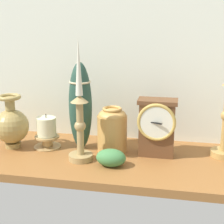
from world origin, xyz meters
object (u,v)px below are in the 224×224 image
brass_vase_bulbous (12,125)px  brass_vase_jar (112,129)px  pillar_candle_front (47,133)px  tall_ceramic_vase (80,106)px  candlestick_tall_center (80,118)px  mantel_clock (157,127)px

brass_vase_bulbous → brass_vase_jar: bearing=5.2°
pillar_candle_front → tall_ceramic_vase: size_ratio=0.40×
pillar_candle_front → tall_ceramic_vase: tall_ceramic_vase is taller
brass_vase_bulbous → brass_vase_jar: brass_vase_bulbous is taller
candlestick_tall_center → brass_vase_bulbous: size_ratio=2.08×
candlestick_tall_center → brass_vase_jar: 12.84cm
mantel_clock → pillar_candle_front: mantel_clock is taller
pillar_candle_front → tall_ceramic_vase: 14.35cm
pillar_candle_front → brass_vase_jar: bearing=2.4°
candlestick_tall_center → tall_ceramic_vase: candlestick_tall_center is taller
mantel_clock → pillar_candle_front: (-35.14, -0.05, -4.26)cm
tall_ceramic_vase → brass_vase_bulbous: bearing=-170.5°
brass_vase_bulbous → pillar_candle_front: size_ratio=1.54×
candlestick_tall_center → mantel_clock: bearing=20.0°
candlestick_tall_center → pillar_candle_front: (-13.55, 7.80, -7.86)cm
mantel_clock → brass_vase_bulbous: 46.23cm
brass_vase_jar → brass_vase_bulbous: bearing=-174.8°
brass_vase_jar → tall_ceramic_vase: size_ratio=0.51×
mantel_clock → tall_ceramic_vase: 24.66cm
pillar_candle_front → mantel_clock: bearing=0.1°
brass_vase_bulbous → mantel_clock: bearing=2.6°
tall_ceramic_vase → candlestick_tall_center: bearing=-74.9°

